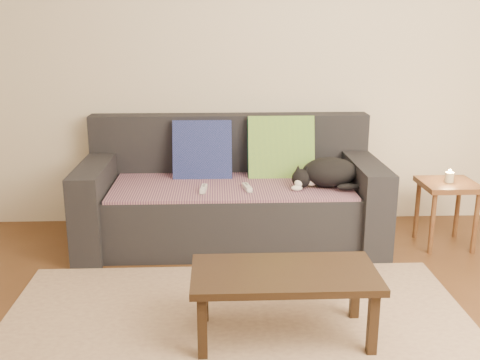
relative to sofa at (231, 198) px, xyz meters
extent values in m
cube|color=beige|center=(0.00, 0.43, 0.99)|extent=(4.50, 0.04, 2.60)
cube|color=#232328|center=(0.00, -0.07, -0.10)|extent=(1.70, 0.78, 0.42)
cube|color=#232328|center=(0.00, 0.33, 0.34)|extent=(2.10, 0.18, 0.45)
cube|color=#232328|center=(-0.95, -0.07, -0.01)|extent=(0.20, 0.90, 0.60)
cube|color=#232328|center=(0.95, -0.07, -0.01)|extent=(0.20, 0.90, 0.60)
cube|color=#44294D|center=(0.00, -0.09, 0.12)|extent=(1.66, 0.74, 0.02)
cube|color=navy|center=(-0.21, 0.17, 0.32)|extent=(0.43, 0.23, 0.44)
cube|color=#0E5A4C|center=(0.37, 0.17, 0.32)|extent=(0.49, 0.25, 0.50)
ellipsoid|color=black|center=(0.68, -0.16, 0.23)|extent=(0.46, 0.41, 0.20)
sphere|color=black|center=(0.48, -0.20, 0.20)|extent=(0.17, 0.17, 0.13)
sphere|color=white|center=(0.45, -0.25, 0.18)|extent=(0.07, 0.07, 0.06)
ellipsoid|color=black|center=(0.78, -0.31, 0.17)|extent=(0.16, 0.11, 0.04)
cube|color=white|center=(-0.19, -0.24, 0.15)|extent=(0.05, 0.15, 0.03)
cube|color=white|center=(0.11, -0.22, 0.15)|extent=(0.06, 0.15, 0.03)
cube|color=brown|center=(1.51, -0.20, 0.14)|extent=(0.37, 0.37, 0.04)
cylinder|color=brown|center=(1.36, -0.35, -0.09)|extent=(0.03, 0.03, 0.43)
cylinder|color=brown|center=(1.66, -0.35, -0.09)|extent=(0.03, 0.03, 0.43)
cylinder|color=brown|center=(1.36, -0.05, -0.09)|extent=(0.03, 0.03, 0.43)
cylinder|color=brown|center=(1.66, -0.05, -0.09)|extent=(0.03, 0.03, 0.43)
cylinder|color=beige|center=(1.51, -0.20, 0.19)|extent=(0.06, 0.06, 0.07)
sphere|color=#FFBF59|center=(1.51, -0.20, 0.24)|extent=(0.02, 0.02, 0.02)
cube|color=tan|center=(0.00, -1.42, -0.30)|extent=(2.50, 1.80, 0.01)
cube|color=black|center=(0.23, -1.37, 0.04)|extent=(0.91, 0.46, 0.04)
cube|color=black|center=(-0.18, -1.55, -0.14)|extent=(0.05, 0.05, 0.33)
cube|color=black|center=(0.63, -1.55, -0.14)|extent=(0.05, 0.05, 0.33)
cube|color=black|center=(-0.18, -1.20, -0.14)|extent=(0.05, 0.05, 0.33)
cube|color=black|center=(0.63, -1.20, -0.14)|extent=(0.05, 0.05, 0.33)
camera|label=1|loc=(-0.10, -3.88, 1.22)|focal=42.00mm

